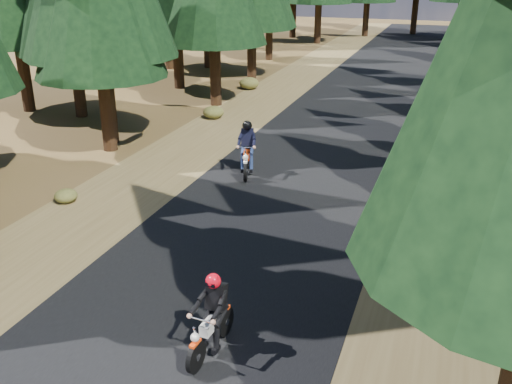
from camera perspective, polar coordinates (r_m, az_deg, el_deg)
ground at (r=13.28m, az=-2.15°, el=-6.71°), size 120.00×120.00×0.00m
road at (r=17.59m, az=3.77°, el=0.76°), size 6.00×100.00×0.01m
shoulder_l at (r=19.24m, az=-9.54°, el=2.39°), size 3.20×100.00×0.01m
shoulder_r at (r=17.06m, az=18.81°, el=-1.15°), size 3.20×100.00×0.01m
understory_shrubs at (r=19.16m, az=9.90°, el=3.15°), size 14.60×29.39×0.66m
rider_lead at (r=10.17m, az=-4.54°, el=-13.43°), size 0.63×1.71×1.49m
rider_follow at (r=18.23m, az=-0.91°, el=3.50°), size 1.09×2.02×1.72m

